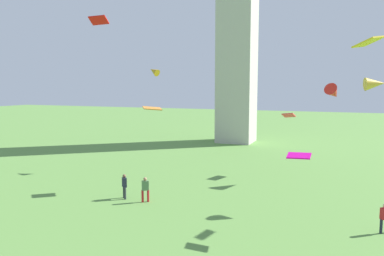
{
  "coord_description": "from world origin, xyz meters",
  "views": [
    {
      "loc": [
        8.53,
        -4.51,
        7.97
      ],
      "look_at": [
        -0.9,
        18.7,
        5.19
      ],
      "focal_mm": 35.12,
      "sensor_mm": 36.0,
      "label": 1
    }
  ],
  "objects_px": {
    "person_1": "(145,188)",
    "kite_flying_7": "(289,115)",
    "person_2": "(384,216)",
    "kite_flying_8": "(334,93)",
    "kite_flying_3": "(368,42)",
    "kite_flying_0": "(299,156)",
    "kite_flying_1": "(375,84)",
    "person_3": "(124,185)",
    "kite_flying_5": "(152,108)",
    "kite_flying_4": "(99,20)",
    "kite_flying_6": "(154,71)"
  },
  "relations": [
    {
      "from": "person_3",
      "to": "kite_flying_8",
      "type": "height_order",
      "value": "kite_flying_8"
    },
    {
      "from": "person_1",
      "to": "person_2",
      "type": "bearing_deg",
      "value": 142.53
    },
    {
      "from": "person_3",
      "to": "kite_flying_5",
      "type": "height_order",
      "value": "kite_flying_5"
    },
    {
      "from": "person_1",
      "to": "kite_flying_7",
      "type": "bearing_deg",
      "value": -159.31
    },
    {
      "from": "person_1",
      "to": "kite_flying_7",
      "type": "relative_size",
      "value": 1.18
    },
    {
      "from": "kite_flying_0",
      "to": "kite_flying_3",
      "type": "distance_m",
      "value": 6.56
    },
    {
      "from": "person_2",
      "to": "person_3",
      "type": "bearing_deg",
      "value": -38.78
    },
    {
      "from": "person_2",
      "to": "kite_flying_1",
      "type": "relative_size",
      "value": 1.12
    },
    {
      "from": "kite_flying_1",
      "to": "kite_flying_8",
      "type": "height_order",
      "value": "kite_flying_1"
    },
    {
      "from": "person_1",
      "to": "kite_flying_6",
      "type": "xyz_separation_m",
      "value": [
        -4.88,
        10.67,
        8.46
      ]
    },
    {
      "from": "kite_flying_1",
      "to": "kite_flying_7",
      "type": "relative_size",
      "value": 1.0
    },
    {
      "from": "person_2",
      "to": "kite_flying_8",
      "type": "distance_m",
      "value": 13.95
    },
    {
      "from": "kite_flying_5",
      "to": "kite_flying_7",
      "type": "bearing_deg",
      "value": -173.6
    },
    {
      "from": "person_2",
      "to": "kite_flying_3",
      "type": "xyz_separation_m",
      "value": [
        -1.41,
        -3.84,
        8.97
      ]
    },
    {
      "from": "kite_flying_8",
      "to": "person_1",
      "type": "bearing_deg",
      "value": 66.58
    },
    {
      "from": "kite_flying_3",
      "to": "person_2",
      "type": "bearing_deg",
      "value": 114.69
    },
    {
      "from": "kite_flying_3",
      "to": "kite_flying_5",
      "type": "distance_m",
      "value": 16.83
    },
    {
      "from": "kite_flying_3",
      "to": "kite_flying_4",
      "type": "distance_m",
      "value": 19.21
    },
    {
      "from": "kite_flying_0",
      "to": "kite_flying_3",
      "type": "bearing_deg",
      "value": 150.01
    },
    {
      "from": "person_3",
      "to": "kite_flying_7",
      "type": "relative_size",
      "value": 1.19
    },
    {
      "from": "person_2",
      "to": "kite_flying_5",
      "type": "distance_m",
      "value": 17.32
    },
    {
      "from": "person_3",
      "to": "kite_flying_8",
      "type": "relative_size",
      "value": 0.83
    },
    {
      "from": "person_2",
      "to": "kite_flying_6",
      "type": "relative_size",
      "value": 1.22
    },
    {
      "from": "kite_flying_4",
      "to": "kite_flying_7",
      "type": "relative_size",
      "value": 0.96
    },
    {
      "from": "person_1",
      "to": "person_3",
      "type": "relative_size",
      "value": 0.99
    },
    {
      "from": "person_2",
      "to": "kite_flying_5",
      "type": "bearing_deg",
      "value": -50.83
    },
    {
      "from": "person_3",
      "to": "kite_flying_6",
      "type": "distance_m",
      "value": 13.86
    },
    {
      "from": "kite_flying_1",
      "to": "kite_flying_4",
      "type": "distance_m",
      "value": 20.03
    },
    {
      "from": "kite_flying_1",
      "to": "kite_flying_6",
      "type": "bearing_deg",
      "value": 60.32
    },
    {
      "from": "kite_flying_3",
      "to": "person_1",
      "type": "bearing_deg",
      "value": -151.15
    },
    {
      "from": "kite_flying_4",
      "to": "person_1",
      "type": "bearing_deg",
      "value": -30.73
    },
    {
      "from": "person_3",
      "to": "kite_flying_8",
      "type": "distance_m",
      "value": 18.97
    },
    {
      "from": "person_2",
      "to": "person_3",
      "type": "height_order",
      "value": "person_3"
    },
    {
      "from": "kite_flying_0",
      "to": "person_1",
      "type": "bearing_deg",
      "value": -9.97
    },
    {
      "from": "kite_flying_3",
      "to": "kite_flying_6",
      "type": "xyz_separation_m",
      "value": [
        -18.25,
        14.51,
        -0.45
      ]
    },
    {
      "from": "kite_flying_7",
      "to": "kite_flying_8",
      "type": "xyz_separation_m",
      "value": [
        3.76,
        -0.71,
        2.07
      ]
    },
    {
      "from": "kite_flying_0",
      "to": "kite_flying_6",
      "type": "height_order",
      "value": "kite_flying_6"
    },
    {
      "from": "kite_flying_1",
      "to": "kite_flying_7",
      "type": "xyz_separation_m",
      "value": [
        -6.48,
        7.14,
        -2.8
      ]
    },
    {
      "from": "kite_flying_1",
      "to": "kite_flying_0",
      "type": "bearing_deg",
      "value": 137.89
    },
    {
      "from": "person_1",
      "to": "kite_flying_3",
      "type": "relative_size",
      "value": 1.25
    },
    {
      "from": "kite_flying_0",
      "to": "kite_flying_7",
      "type": "distance_m",
      "value": 14.96
    },
    {
      "from": "kite_flying_5",
      "to": "kite_flying_3",
      "type": "bearing_deg",
      "value": 114.82
    },
    {
      "from": "person_3",
      "to": "kite_flying_4",
      "type": "bearing_deg",
      "value": -162.16
    },
    {
      "from": "kite_flying_1",
      "to": "person_2",
      "type": "bearing_deg",
      "value": 169.92
    },
    {
      "from": "kite_flying_5",
      "to": "kite_flying_8",
      "type": "bearing_deg",
      "value": 174.58
    },
    {
      "from": "kite_flying_4",
      "to": "kite_flying_8",
      "type": "xyz_separation_m",
      "value": [
        16.38,
        10.18,
        -5.46
      ]
    },
    {
      "from": "kite_flying_1",
      "to": "kite_flying_7",
      "type": "distance_m",
      "value": 10.03
    },
    {
      "from": "person_3",
      "to": "kite_flying_3",
      "type": "relative_size",
      "value": 1.26
    },
    {
      "from": "person_3",
      "to": "person_1",
      "type": "bearing_deg",
      "value": 41.77
    },
    {
      "from": "kite_flying_1",
      "to": "person_1",
      "type": "bearing_deg",
      "value": 96.41
    }
  ]
}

